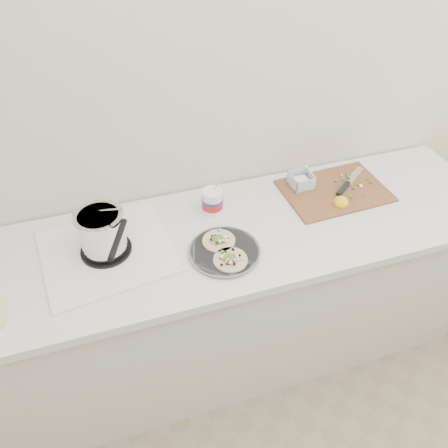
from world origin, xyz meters
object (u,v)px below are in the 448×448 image
object	(u,v)px
stove	(104,239)
cutboard	(332,188)
taco_plate	(225,250)
tub	(213,199)

from	to	relation	value
stove	cutboard	bearing A→B (deg)	-2.30
taco_plate	tub	bearing A→B (deg)	82.92
taco_plate	stove	bearing A→B (deg)	162.47
stove	taco_plate	world-z (taller)	stove
stove	taco_plate	xyz separation A→B (m)	(0.44, -0.14, -0.06)
stove	tub	distance (m)	0.49
stove	cutboard	size ratio (longest dim) A/B	1.12
stove	tub	world-z (taller)	stove
tub	cutboard	distance (m)	0.57
stove	tub	xyz separation A→B (m)	(0.47, 0.12, -0.01)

